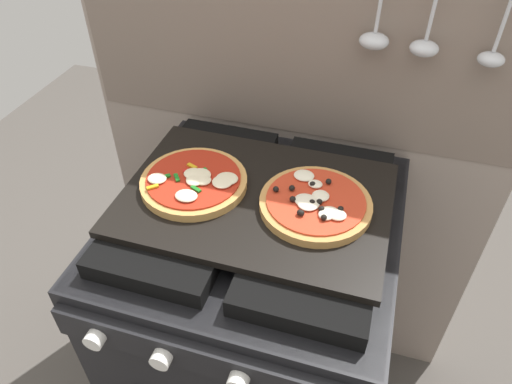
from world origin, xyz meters
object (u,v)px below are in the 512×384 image
stove (256,327)px  pizza_right (315,203)px  baking_tray (256,199)px  pizza_left (195,181)px

stove → pizza_right: bearing=0.7°
stove → baking_tray: bearing=90.0°
baking_tray → stove: bearing=-90.0°
pizza_right → pizza_left: bearing=-178.3°
baking_tray → pizza_right: 0.12m
pizza_left → pizza_right: bearing=1.7°
stove → baking_tray: (0.00, 0.00, 0.46)m
pizza_left → baking_tray: bearing=3.3°
baking_tray → pizza_right: pizza_right is taller
stove → baking_tray: 0.46m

